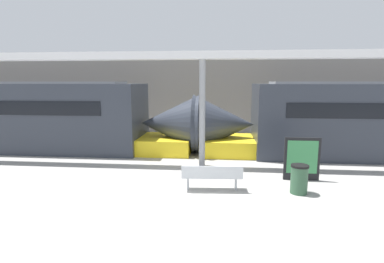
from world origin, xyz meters
TOP-DOWN VIEW (x-y plane):
  - ground_plane at (0.00, 0.00)m, footprint 60.00×60.00m
  - station_wall at (0.00, 10.84)m, footprint 56.00×0.20m
  - bench_near at (0.77, 1.02)m, footprint 1.80×0.55m
  - trash_bin at (3.28, 1.07)m, footprint 0.50×0.50m
  - poster_board at (3.65, 2.28)m, footprint 1.14×0.07m
  - support_column_near at (0.31, 3.69)m, footprint 0.24×0.24m
  - canopy_beam at (0.31, 3.69)m, footprint 28.00×0.60m

SIDE VIEW (x-z plane):
  - ground_plane at x=0.00m, z-range 0.00..0.00m
  - trash_bin at x=3.28m, z-range 0.00..0.85m
  - bench_near at x=0.77m, z-range 0.09..0.88m
  - poster_board at x=3.65m, z-range 0.01..1.43m
  - support_column_near at x=0.31m, z-range 0.00..4.00m
  - station_wall at x=0.00m, z-range 0.00..5.00m
  - canopy_beam at x=0.31m, z-range 4.00..4.28m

